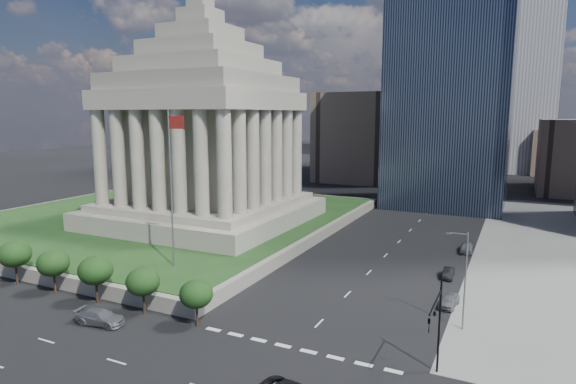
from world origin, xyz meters
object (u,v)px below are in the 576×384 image
Objects in this scene: war_memorial at (203,114)px; suv_grey at (100,317)px; traffic_signal_ne at (436,321)px; flagpole at (172,181)px; parked_sedan_near at (449,301)px; parked_sedan_mid at (448,273)px; parked_sedan_far at (467,248)px; street_lamp_north at (464,275)px.

suv_grey is at bearing -70.05° from war_memorial.
war_memorial reaches higher than traffic_signal_ne.
flagpole is 4.94× the size of parked_sedan_near.
war_memorial is 10.26× the size of parked_sedan_mid.
parked_sedan_mid is at bearing 27.38° from flagpole.
traffic_signal_ne reaches higher than parked_sedan_far.
traffic_signal_ne is 1.98× the size of parked_sedan_near.
flagpole is at bearing -140.10° from parked_sedan_far.
parked_sedan_far reaches higher than parked_sedan_near.
suv_grey is at bearing -140.68° from parked_sedan_near.
traffic_signal_ne is at bearing -86.59° from parked_sedan_mid.
parked_sedan_near is at bearing -83.68° from parked_sedan_mid.
war_memorial reaches higher than street_lamp_north.
war_memorial is 4.88× the size of traffic_signal_ne.
suv_grey is 43.01m from parked_sedan_mid.
parked_sedan_far is at bearing 42.52° from flagpole.
parked_sedan_mid is (30.27, 30.55, -0.14)m from suv_grey.
suv_grey is at bearing -127.87° from parked_sedan_far.
parked_sedan_near is 1.06× the size of parked_sedan_mid.
war_memorial reaches higher than flagpole.
street_lamp_north reaches higher than parked_sedan_near.
flagpole is at bearing -63.11° from war_memorial.
street_lamp_north is at bearing -65.08° from parked_sedan_near.
parked_sedan_near reaches higher than parked_sedan_mid.
street_lamp_north is (35.16, 1.00, -7.45)m from flagpole.
parked_sedan_far is at bearing 84.37° from parked_sedan_mid.
parked_sedan_mid is (-1.43, 10.05, -0.06)m from parked_sedan_near.
traffic_signal_ne is 1.51× the size of suv_grey.
parked_sedan_far reaches higher than parked_sedan_mid.
parked_sedan_near is (31.69, 20.50, -0.08)m from suv_grey.
traffic_signal_ne is 27.33m from parked_sedan_mid.
war_memorial is 45.42m from suv_grey.
street_lamp_north is 2.20× the size of parked_sedan_far.
suv_grey is 37.75m from parked_sedan_near.
war_memorial is 8.58× the size of parked_sedan_far.
suv_grey is (13.81, -38.03, -20.63)m from war_memorial.
war_memorial is at bearing 116.89° from flagpole.
war_memorial is 49.87m from parked_sedan_far.
traffic_signal_ne is at bearing -91.20° from suv_grey.
war_memorial is 7.37× the size of suv_grey.
street_lamp_north is at bearing -25.92° from war_memorial.
parked_sedan_far is at bearing 94.59° from street_lamp_north.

